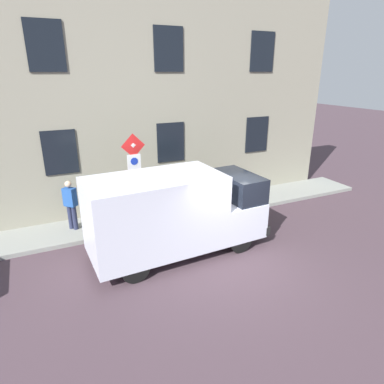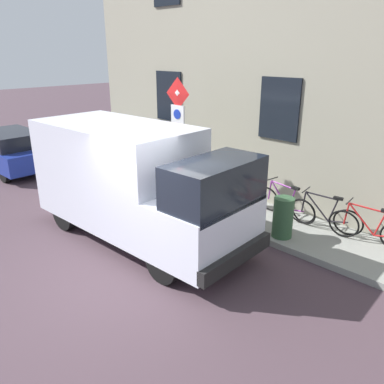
{
  "view_description": "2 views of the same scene",
  "coord_description": "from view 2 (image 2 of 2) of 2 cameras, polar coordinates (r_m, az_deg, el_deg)",
  "views": [
    {
      "loc": [
        -7.14,
        4.59,
        5.22
      ],
      "look_at": [
        2.44,
        0.12,
        1.36
      ],
      "focal_mm": 30.97,
      "sensor_mm": 36.0,
      "label": 1
    },
    {
      "loc": [
        -3.61,
        -5.14,
        3.98
      ],
      "look_at": [
        2.03,
        0.41,
        1.07
      ],
      "focal_mm": 35.99,
      "sensor_mm": 36.0,
      "label": 2
    }
  ],
  "objects": [
    {
      "name": "pedestrian",
      "position": [
        12.11,
        -5.9,
        6.18
      ],
      "size": [
        0.47,
        0.47,
        1.72
      ],
      "rotation": [
        0.0,
        0.0,
        2.35
      ],
      "color": "#262B47",
      "rests_on": "sidewalk_slab"
    },
    {
      "name": "litter_bin",
      "position": [
        8.57,
        13.33,
        -3.68
      ],
      "size": [
        0.44,
        0.44,
        0.9
      ],
      "primitive_type": "cylinder",
      "color": "#2D5133",
      "rests_on": "sidewalk_slab"
    },
    {
      "name": "bicycle_black",
      "position": [
        9.16,
        18.97,
        -3.24
      ],
      "size": [
        0.51,
        1.72,
        0.89
      ],
      "rotation": [
        0.0,
        0.0,
        1.71
      ],
      "color": "black",
      "rests_on": "sidewalk_slab"
    },
    {
      "name": "delivery_van",
      "position": [
        8.42,
        -8.46,
        1.65
      ],
      "size": [
        2.23,
        5.41,
        2.5
      ],
      "rotation": [
        0.0,
        0.0,
        4.76
      ],
      "color": "silver",
      "rests_on": "ground_plane"
    },
    {
      "name": "ground_plane",
      "position": [
        7.44,
        -8.97,
        -12.45
      ],
      "size": [
        80.0,
        80.0,
        0.0
      ],
      "primitive_type": "plane",
      "color": "#47363E"
    },
    {
      "name": "sidewalk_slab",
      "position": [
        9.81,
        8.87,
        -3.56
      ],
      "size": [
        1.82,
        16.57,
        0.14
      ],
      "primitive_type": "cube",
      "color": "gray",
      "rests_on": "ground_plane"
    },
    {
      "name": "building_facade",
      "position": [
        10.05,
        14.71,
        20.46
      ],
      "size": [
        0.75,
        14.57,
        8.27
      ],
      "color": "gray",
      "rests_on": "ground_plane"
    },
    {
      "name": "bicycle_red",
      "position": [
        8.83,
        24.79,
        -4.94
      ],
      "size": [
        0.46,
        1.72,
        0.89
      ],
      "rotation": [
        0.0,
        0.0,
        1.69
      ],
      "color": "black",
      "rests_on": "sidewalk_slab"
    },
    {
      "name": "sign_post_stacked",
      "position": [
        9.86,
        -2.01,
        10.05
      ],
      "size": [
        0.15,
        0.56,
        3.12
      ],
      "color": "#474C47",
      "rests_on": "sidewalk_slab"
    },
    {
      "name": "parked_hatchback",
      "position": [
        15.0,
        -25.34,
        5.75
      ],
      "size": [
        1.84,
        4.04,
        1.38
      ],
      "rotation": [
        0.0,
        0.0,
        1.59
      ],
      "color": "navy",
      "rests_on": "ground_plane"
    },
    {
      "name": "bicycle_purple",
      "position": [
        9.58,
        13.63,
        -1.64
      ],
      "size": [
        0.47,
        1.72,
        0.89
      ],
      "rotation": [
        0.0,
        0.0,
        1.45
      ],
      "color": "black",
      "rests_on": "sidewalk_slab"
    }
  ]
}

